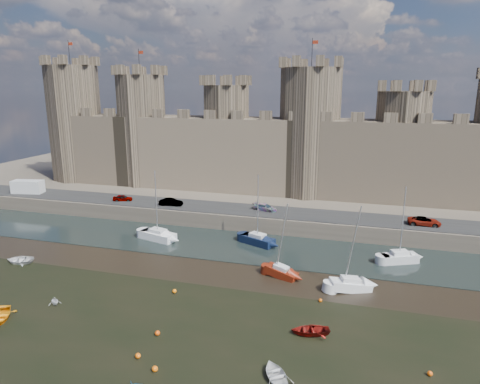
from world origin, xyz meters
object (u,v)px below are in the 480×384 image
at_px(car_1, 171,202).
at_px(dinghy_0, 0,317).
at_px(car_3, 424,221).
at_px(sailboat_5, 350,284).
at_px(sailboat_0, 158,235).
at_px(sailboat_2, 399,257).
at_px(car_2, 265,207).
at_px(van, 28,187).
at_px(sailboat_1, 257,239).
at_px(car_0, 123,198).
at_px(sailboat_4, 281,272).

xyz_separation_m(car_1, dinghy_0, (-2.35, -34.48, -2.78)).
distance_m(car_3, sailboat_5, 21.43).
xyz_separation_m(sailboat_0, sailboat_5, (28.11, -8.79, -0.09)).
bearing_deg(sailboat_5, car_1, 126.08).
bearing_deg(sailboat_0, sailboat_2, 16.93).
relative_size(car_2, sailboat_0, 0.38).
bearing_deg(dinghy_0, sailboat_2, 5.13).
height_order(van, dinghy_0, van).
bearing_deg(car_3, car_1, 90.12).
xyz_separation_m(van, sailboat_5, (60.29, -19.14, -3.02)).
bearing_deg(sailboat_5, dinghy_0, -176.56).
bearing_deg(car_1, sailboat_1, -121.64).
bearing_deg(dinghy_0, car_3, 10.91).
distance_m(car_0, van, 20.39).
height_order(sailboat_4, dinghy_0, sailboat_4).
relative_size(car_0, van, 0.59).
relative_size(car_0, sailboat_1, 0.33).
xyz_separation_m(car_1, van, (-29.91, 0.67, 0.59)).
bearing_deg(sailboat_2, car_2, 128.59).
xyz_separation_m(sailboat_1, sailboat_2, (19.25, -1.34, 0.00)).
bearing_deg(sailboat_0, car_1, 118.58).
bearing_deg(dinghy_0, van, 99.56).
distance_m(car_1, van, 29.92).
xyz_separation_m(car_0, dinghy_0, (7.19, -34.98, -2.70)).
xyz_separation_m(car_0, van, (-20.37, 0.17, 0.67)).
distance_m(sailboat_0, dinghy_0, 25.23).
bearing_deg(sailboat_4, sailboat_2, 49.36).
distance_m(sailboat_2, sailboat_5, 11.32).
bearing_deg(sailboat_2, dinghy_0, -170.75).
height_order(car_3, sailboat_1, sailboat_1).
relative_size(van, sailboat_0, 0.54).
relative_size(car_2, sailboat_2, 0.40).
height_order(sailboat_4, sailboat_5, sailboat_5).
bearing_deg(van, sailboat_4, -29.40).
height_order(car_0, sailboat_4, sailboat_4).
height_order(car_0, sailboat_5, sailboat_5).
distance_m(car_3, sailboat_0, 39.26).
relative_size(car_0, car_2, 0.83).
bearing_deg(van, sailboat_0, -28.35).
xyz_separation_m(car_1, sailboat_2, (36.23, -8.78, -2.34)).
height_order(car_1, sailboat_2, sailboat_2).
bearing_deg(car_1, dinghy_0, 168.10).
bearing_deg(car_1, car_3, -97.35).
xyz_separation_m(car_3, van, (-70.03, 0.21, 0.60)).
relative_size(sailboat_2, dinghy_0, 2.82).
xyz_separation_m(car_2, van, (-45.99, -0.82, 0.66)).
relative_size(car_3, dinghy_0, 1.29).
distance_m(van, dinghy_0, 44.79).
bearing_deg(sailboat_4, car_2, 126.69).
bearing_deg(sailboat_0, sailboat_1, 24.08).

